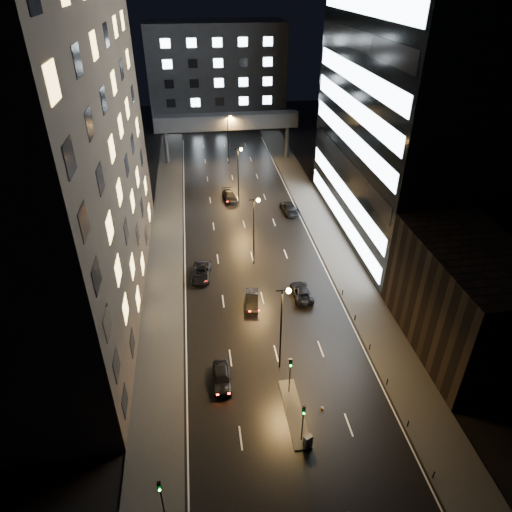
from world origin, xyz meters
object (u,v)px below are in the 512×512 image
Objects in this scene: car_away_d at (230,196)px; utility_cabinet at (308,441)px; car_away_b at (252,300)px; car_away_c at (201,273)px; car_away_a at (222,377)px; car_toward_b at (289,208)px; car_toward_a at (301,292)px.

car_away_d is 4.00× the size of utility_cabinet.
car_away_d reaches higher than car_away_b.
car_away_c is (-6.02, 6.93, 0.01)m from car_away_b.
car_toward_b is at bearing 68.89° from car_away_a.
utility_cabinet reaches higher than car_toward_a.
car_away_a is at bearing -78.44° from car_away_c.
car_toward_b is 4.37× the size of utility_cabinet.
car_away_a is at bearing 105.35° from utility_cabinet.
car_away_c is (-1.35, 19.06, -0.03)m from car_away_a.
utility_cabinet is at bearing 78.09° from car_toward_a.
utility_cabinet is at bearing -76.02° from car_away_b.
car_toward_b is 45.73m from utility_cabinet.
car_away_d reaches higher than car_away_c.
car_away_d is 30.64m from car_toward_a.
utility_cabinet is (8.22, -27.42, 0.05)m from car_away_c.
car_away_a is 0.81× the size of car_toward_b.
car_toward_b reaches higher than car_away_b.
car_away_a is 0.88× the size of car_away_d.
car_away_a reaches higher than car_away_c.
car_away_c is 0.95× the size of car_toward_b.
car_toward_b is (9.70, 24.63, 0.08)m from car_away_b.
car_away_b is 0.87× the size of car_away_d.
car_away_d is 1.03× the size of car_toward_a.
car_away_a is 10.82m from utility_cabinet.
car_toward_a is at bearing 49.56° from car_away_a.
car_toward_b reaches higher than car_toward_a.
car_away_a is 0.91× the size of car_toward_a.
car_away_c reaches higher than car_away_b.
car_away_b is 30.78m from car_away_d.
car_away_c is at bearing -26.58° from car_toward_a.
car_away_c is 24.60m from car_away_d.
car_toward_a is 3.89× the size of utility_cabinet.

